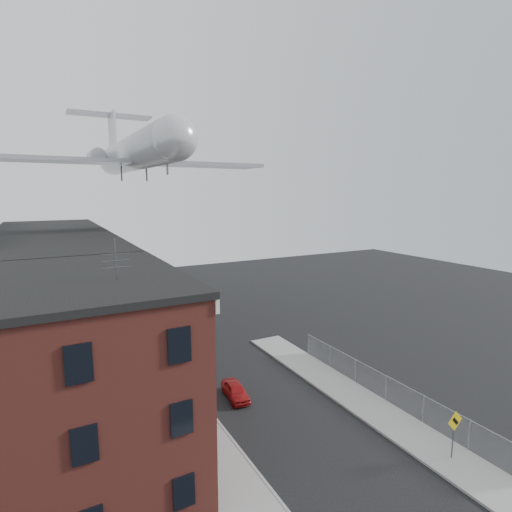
{
  "coord_description": "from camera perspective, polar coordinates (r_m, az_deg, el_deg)",
  "views": [
    {
      "loc": [
        -12.74,
        -13.05,
        14.13
      ],
      "look_at": [
        -0.48,
        9.73,
        9.96
      ],
      "focal_mm": 28.0,
      "sensor_mm": 36.0,
      "label": 1
    }
  ],
  "objects": [
    {
      "name": "ground",
      "position": [
        23.07,
        14.43,
        -28.93
      ],
      "size": [
        120.0,
        120.0,
        0.0
      ],
      "primitive_type": "plane",
      "color": "black",
      "rests_on": "ground"
    },
    {
      "name": "airplane",
      "position": [
        42.91,
        -17.02,
        13.89
      ],
      "size": [
        25.04,
        28.58,
        8.33
      ],
      "color": "#B9B9BD",
      "rests_on": "ground"
    },
    {
      "name": "car_mid",
      "position": [
        36.28,
        -11.03,
        -12.81
      ],
      "size": [
        1.48,
        4.06,
        1.33
      ],
      "primitive_type": "imported",
      "rotation": [
        0.0,
        0.0,
        -0.02
      ],
      "color": "black",
      "rests_on": "ground"
    },
    {
      "name": "row_house_b",
      "position": [
        37.65,
        -26.36,
        -5.65
      ],
      "size": [
        11.98,
        7.0,
        10.3
      ],
      "color": "gray",
      "rests_on": "ground"
    },
    {
      "name": "utility_pole",
      "position": [
        33.23,
        -14.83,
        -7.69
      ],
      "size": [
        1.8,
        0.26,
        9.0
      ],
      "color": "black",
      "rests_on": "ground"
    },
    {
      "name": "street_tree",
      "position": [
        43.0,
        -17.47,
        -5.66
      ],
      "size": [
        3.22,
        3.2,
        5.2
      ],
      "color": "black",
      "rests_on": "ground"
    },
    {
      "name": "car_near",
      "position": [
        29.13,
        -2.96,
        -18.65
      ],
      "size": [
        1.62,
        3.33,
        1.09
      ],
      "primitive_type": "imported",
      "rotation": [
        0.0,
        0.0,
        -0.1
      ],
      "color": "#A11415",
      "rests_on": "ground"
    },
    {
      "name": "corner_building",
      "position": [
        21.98,
        -24.74,
        -15.81
      ],
      "size": [
        10.31,
        12.3,
        12.15
      ],
      "color": "#341510",
      "rests_on": "ground"
    },
    {
      "name": "sidewalk_right",
      "position": [
        29.89,
        14.43,
        -19.23
      ],
      "size": [
        3.0,
        26.0,
        0.12
      ],
      "primitive_type": "cube",
      "color": "gray",
      "rests_on": "ground"
    },
    {
      "name": "row_house_e",
      "position": [
        58.26,
        -27.16,
        -0.75
      ],
      "size": [
        11.98,
        7.0,
        10.3
      ],
      "color": "slate",
      "rests_on": "ground"
    },
    {
      "name": "row_house_a",
      "position": [
        30.9,
        -25.86,
        -8.72
      ],
      "size": [
        11.98,
        7.0,
        10.3
      ],
      "color": "slate",
      "rests_on": "ground"
    },
    {
      "name": "chainlink_fence",
      "position": [
        29.8,
        18.09,
        -17.48
      ],
      "size": [
        0.06,
        18.06,
        1.9
      ],
      "color": "gray",
      "rests_on": "ground"
    },
    {
      "name": "sidewalk_left",
      "position": [
        40.29,
        -16.47,
        -11.68
      ],
      "size": [
        3.0,
        62.0,
        0.12
      ],
      "primitive_type": "cube",
      "color": "gray",
      "rests_on": "ground"
    },
    {
      "name": "car_far",
      "position": [
        51.44,
        -16.23,
        -6.39
      ],
      "size": [
        2.28,
        4.78,
        1.35
      ],
      "primitive_type": "imported",
      "rotation": [
        0.0,
        0.0,
        -0.09
      ],
      "color": "gray",
      "rests_on": "ground"
    },
    {
      "name": "row_house_c",
      "position": [
        44.48,
        -26.71,
        -3.51
      ],
      "size": [
        11.98,
        7.0,
        10.3
      ],
      "color": "slate",
      "rests_on": "ground"
    },
    {
      "name": "curb_left",
      "position": [
        40.57,
        -14.43,
        -11.42
      ],
      "size": [
        0.15,
        62.0,
        0.14
      ],
      "primitive_type": "cube",
      "color": "gray",
      "rests_on": "ground"
    },
    {
      "name": "curb_right",
      "position": [
        29.02,
        12.19,
        -20.04
      ],
      "size": [
        0.15,
        26.0,
        0.14
      ],
      "primitive_type": "cube",
      "color": "gray",
      "rests_on": "ground"
    },
    {
      "name": "warning_sign",
      "position": [
        25.11,
        26.48,
        -21.05
      ],
      "size": [
        1.1,
        0.11,
        2.8
      ],
      "color": "#515156",
      "rests_on": "ground"
    },
    {
      "name": "row_house_d",
      "position": [
        51.35,
        -26.96,
        -1.95
      ],
      "size": [
        11.98,
        7.0,
        10.3
      ],
      "color": "gray",
      "rests_on": "ground"
    }
  ]
}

